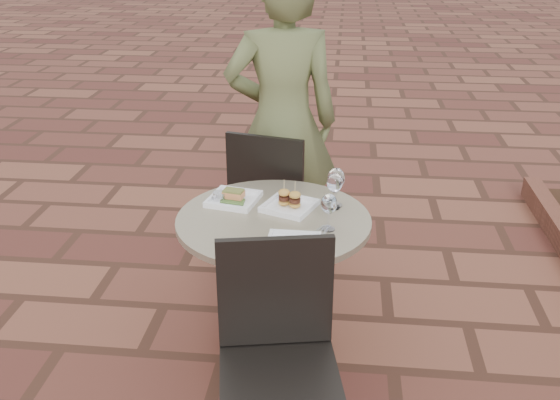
# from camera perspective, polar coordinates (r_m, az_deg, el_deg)

# --- Properties ---
(ground) EXTENTS (60.00, 60.00, 0.00)m
(ground) POSITION_cam_1_polar(r_m,az_deg,el_deg) (3.48, 2.95, -10.48)
(ground) COLOR brown
(ground) RESTS_ON ground
(cafe_table) EXTENTS (0.90, 0.90, 0.73)m
(cafe_table) POSITION_cam_1_polar(r_m,az_deg,el_deg) (2.99, -0.57, -5.85)
(cafe_table) COLOR gray
(cafe_table) RESTS_ON ground
(chair_far) EXTENTS (0.53, 0.53, 0.93)m
(chair_far) POSITION_cam_1_polar(r_m,az_deg,el_deg) (3.56, -0.78, 0.57)
(chair_far) COLOR black
(chair_far) RESTS_ON ground
(chair_near) EXTENTS (0.52, 0.52, 0.93)m
(chair_near) POSITION_cam_1_polar(r_m,az_deg,el_deg) (2.39, -0.21, -12.79)
(chair_near) COLOR black
(chair_near) RESTS_ON ground
(diner) EXTENTS (0.73, 0.55, 1.81)m
(diner) POSITION_cam_1_polar(r_m,az_deg,el_deg) (3.62, 0.21, 7.00)
(diner) COLOR #535A31
(diner) RESTS_ON ground
(plate_salmon) EXTENTS (0.27, 0.27, 0.06)m
(plate_salmon) POSITION_cam_1_polar(r_m,az_deg,el_deg) (3.03, -4.26, 0.16)
(plate_salmon) COLOR white
(plate_salmon) RESTS_ON cafe_table
(plate_sliders) EXTENTS (0.29, 0.29, 0.14)m
(plate_sliders) POSITION_cam_1_polar(r_m,az_deg,el_deg) (2.95, 0.87, -0.28)
(plate_sliders) COLOR white
(plate_sliders) RESTS_ON cafe_table
(plate_tuna) EXTENTS (0.23, 0.23, 0.03)m
(plate_tuna) POSITION_cam_1_polar(r_m,az_deg,el_deg) (2.61, 1.19, -4.14)
(plate_tuna) COLOR white
(plate_tuna) RESTS_ON cafe_table
(wine_glass_right) EXTENTS (0.07, 0.07, 0.17)m
(wine_glass_right) POSITION_cam_1_polar(r_m,az_deg,el_deg) (2.72, 4.50, -0.43)
(wine_glass_right) COLOR white
(wine_glass_right) RESTS_ON cafe_table
(wine_glass_mid) EXTENTS (0.07, 0.07, 0.17)m
(wine_glass_mid) POSITION_cam_1_polar(r_m,az_deg,el_deg) (2.93, 5.02, 1.48)
(wine_glass_mid) COLOR white
(wine_glass_mid) RESTS_ON cafe_table
(wine_glass_far) EXTENTS (0.08, 0.08, 0.19)m
(wine_glass_far) POSITION_cam_1_polar(r_m,az_deg,el_deg) (2.95, 5.15, 1.89)
(wine_glass_far) COLOR white
(wine_glass_far) RESTS_ON cafe_table
(steel_ramekin) EXTENTS (0.08, 0.08, 0.05)m
(steel_ramekin) POSITION_cam_1_polar(r_m,az_deg,el_deg) (3.03, -5.52, 0.28)
(steel_ramekin) COLOR silver
(steel_ramekin) RESTS_ON cafe_table
(cutlery_set) EXTENTS (0.14, 0.19, 0.00)m
(cutlery_set) POSITION_cam_1_polar(r_m,az_deg,el_deg) (2.74, 3.61, -3.00)
(cutlery_set) COLOR silver
(cutlery_set) RESTS_ON cafe_table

